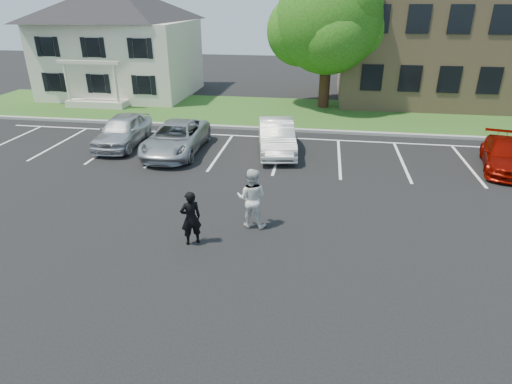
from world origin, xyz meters
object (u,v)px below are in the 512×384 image
house (120,41)px  car_silver_west (123,130)px  man_black_suit (191,218)px  tree (330,22)px  man_white_shirt (251,198)px  car_red_compact (506,155)px  car_silver_minivan (176,138)px  office_building (507,39)px  car_white_sedan (276,137)px

house → car_silver_west: house is taller
man_black_suit → house: bearing=-93.3°
tree → man_white_shirt: bearing=-97.3°
man_black_suit → car_red_compact: 14.01m
car_silver_minivan → car_red_compact: (14.63, 0.09, -0.09)m
tree → car_red_compact: tree is taller
tree → car_red_compact: (7.75, -10.16, -4.73)m
car_silver_minivan → car_silver_west: bearing=166.8°
man_white_shirt → office_building: bearing=-121.1°
car_silver_minivan → car_red_compact: 14.63m
tree → car_silver_west: bearing=-135.6°
tree → car_silver_minivan: 13.19m
car_white_sedan → car_silver_minivan: bearing=179.6°
man_white_shirt → car_red_compact: man_white_shirt is taller
house → car_silver_minivan: 15.10m
office_building → car_red_compact: size_ratio=5.26×
office_building → man_black_suit: 27.47m
car_white_sedan → tree: bearing=66.9°
man_white_shirt → man_black_suit: bearing=42.9°
man_black_suit → car_white_sedan: bearing=-132.6°
office_building → man_black_suit: size_ratio=13.14×
man_black_suit → tree: bearing=-134.1°
tree → car_red_compact: size_ratio=2.07×
office_building → car_silver_minivan: office_building is taller
car_silver_minivan → tree: bearing=55.0°
man_black_suit → car_red_compact: man_black_suit is taller
tree → house: bearing=172.1°
house → car_silver_minivan: bearing=-56.6°
man_white_shirt → car_silver_minivan: 8.09m
man_black_suit → car_silver_west: bearing=-87.0°
tree → car_silver_west: (-9.82, -9.62, -4.59)m
man_black_suit → car_silver_minivan: (-3.12, 7.90, -0.15)m
house → car_red_compact: 26.04m
man_white_shirt → car_silver_west: man_white_shirt is taller
office_building → man_white_shirt: office_building is taller
office_building → car_red_compact: 15.30m
car_white_sedan → car_silver_west: bearing=171.3°
car_white_sedan → office_building: bearing=33.7°
man_white_shirt → car_white_sedan: man_white_shirt is taller
man_black_suit → office_building: bearing=-157.7°
office_building → car_red_compact: (-4.25, -14.26, -3.54)m
car_red_compact → car_white_sedan: bearing=-171.2°
man_white_shirt → car_red_compact: (9.91, 6.66, -0.37)m
man_white_shirt → car_red_compact: size_ratio=0.46×
office_building → car_white_sedan: (-14.18, -13.56, -3.41)m
car_silver_west → car_white_sedan: car_silver_west is taller
man_white_shirt → tree: bearing=-94.4°
tree → man_black_suit: (-3.76, -18.15, -4.50)m
car_red_compact → car_silver_west: bearing=-168.9°
man_black_suit → man_white_shirt: size_ratio=0.86×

